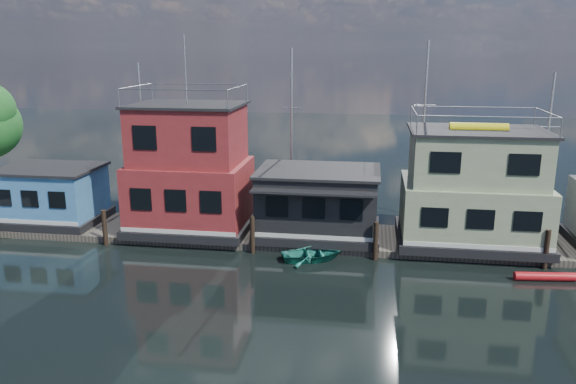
% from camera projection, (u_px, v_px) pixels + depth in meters
% --- Properties ---
extents(ground, '(160.00, 160.00, 0.00)m').
position_uv_depth(ground, '(301.00, 337.00, 23.05)').
color(ground, black).
rests_on(ground, ground).
extents(dock, '(48.00, 5.00, 0.40)m').
position_uv_depth(dock, '(326.00, 237.00, 34.49)').
color(dock, '#595147').
rests_on(dock, ground).
extents(houseboat_blue, '(6.40, 4.90, 3.66)m').
position_uv_depth(houseboat_blue, '(51.00, 195.00, 36.56)').
color(houseboat_blue, black).
rests_on(houseboat_blue, dock).
extents(houseboat_red, '(7.40, 5.90, 11.86)m').
position_uv_depth(houseboat_red, '(190.00, 171.00, 34.72)').
color(houseboat_red, black).
rests_on(houseboat_red, dock).
extents(houseboat_dark, '(7.40, 6.10, 4.06)m').
position_uv_depth(houseboat_dark, '(318.00, 203.00, 33.98)').
color(houseboat_dark, black).
rests_on(houseboat_dark, dock).
extents(houseboat_green, '(8.40, 5.90, 7.03)m').
position_uv_depth(houseboat_green, '(473.00, 190.00, 32.43)').
color(houseboat_green, black).
rests_on(houseboat_green, dock).
extents(pilings, '(42.28, 0.28, 2.20)m').
position_uv_depth(pilings, '(316.00, 238.00, 31.63)').
color(pilings, '#2D2116').
rests_on(pilings, ground).
extents(background_masts, '(36.40, 0.16, 12.00)m').
position_uv_depth(background_masts, '(404.00, 138.00, 38.21)').
color(background_masts, silver).
rests_on(background_masts, ground).
extents(red_kayak, '(3.08, 0.74, 0.45)m').
position_uv_depth(red_kayak, '(545.00, 277.00, 28.56)').
color(red_kayak, red).
rests_on(red_kayak, ground).
extents(dinghy_teal, '(3.97, 3.36, 0.70)m').
position_uv_depth(dinghy_teal, '(312.00, 254.00, 31.28)').
color(dinghy_teal, '#248675').
rests_on(dinghy_teal, ground).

